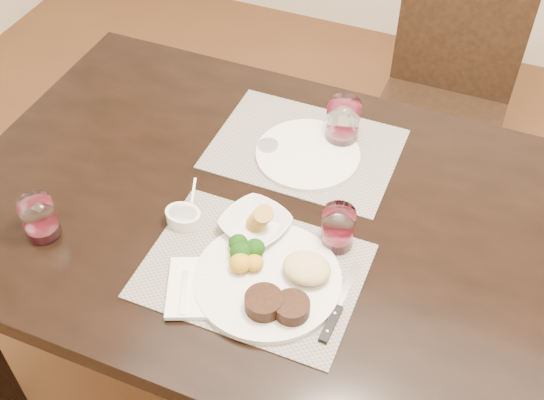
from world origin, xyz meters
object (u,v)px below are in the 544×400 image
at_px(wine_glass_near, 338,230).
at_px(steak_knife, 335,314).
at_px(far_plate, 308,154).
at_px(dinner_plate, 273,280).
at_px(cracker_bowl, 256,224).
at_px(chair_far, 445,92).

bearing_deg(wine_glass_near, steak_knife, -72.24).
xyz_separation_m(steak_knife, far_plate, (-0.22, 0.43, 0.00)).
bearing_deg(dinner_plate, steak_knife, -11.78).
distance_m(steak_knife, cracker_bowl, 0.28).
relative_size(chair_far, far_plate, 3.44).
height_order(cracker_bowl, wine_glass_near, wine_glass_near).
distance_m(chair_far, wine_glass_near, 1.03).
relative_size(steak_knife, far_plate, 0.82).
relative_size(steak_knife, cracker_bowl, 1.18).
height_order(steak_knife, wine_glass_near, wine_glass_near).
bearing_deg(chair_far, cracker_bowl, -104.10).
bearing_deg(steak_knife, far_plate, 119.59).
relative_size(chair_far, cracker_bowl, 4.92).
xyz_separation_m(chair_far, far_plate, (-0.23, -0.74, 0.26)).
relative_size(dinner_plate, cracker_bowl, 1.71).
distance_m(steak_knife, wine_glass_near, 0.20).
bearing_deg(wine_glass_near, cracker_bowl, -169.54).
height_order(chair_far, dinner_plate, chair_far).
height_order(chair_far, far_plate, chair_far).
bearing_deg(cracker_bowl, wine_glass_near, 10.46).
bearing_deg(steak_knife, chair_far, 91.95).
height_order(chair_far, cracker_bowl, chair_far).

